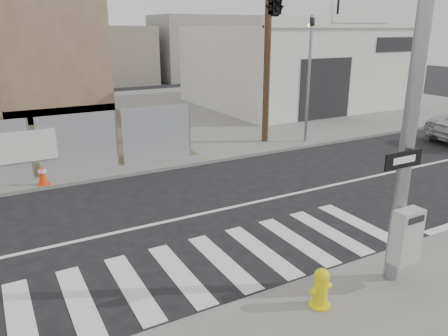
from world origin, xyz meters
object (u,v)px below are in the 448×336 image
fire_hydrant (321,288)px  traffic_cone_d (43,175)px  auto_shop (297,65)px  signal_pole (313,29)px

fire_hydrant → traffic_cone_d: fire_hydrant is taller
auto_shop → traffic_cone_d: 18.98m
signal_pole → auto_shop: signal_pole is taller
auto_shop → fire_hydrant: 22.33m
traffic_cone_d → fire_hydrant: bearing=-69.5°
signal_pole → fire_hydrant: size_ratio=9.58×
signal_pole → auto_shop: bearing=52.5°
auto_shop → fire_hydrant: bearing=-126.8°
signal_pole → traffic_cone_d: 9.23m
auto_shop → fire_hydrant: (-13.32, -17.81, -2.05)m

